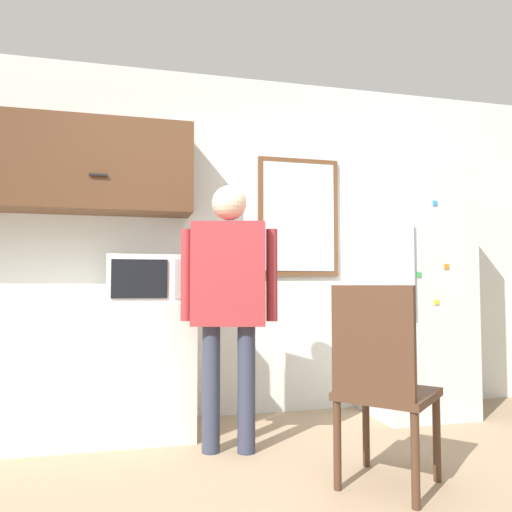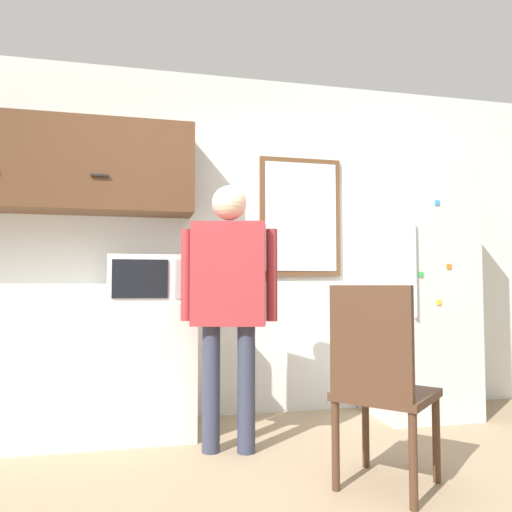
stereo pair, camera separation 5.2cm
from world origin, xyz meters
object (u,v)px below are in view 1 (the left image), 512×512
(refrigerator, at_px, (414,291))
(person, at_px, (229,288))
(chair, at_px, (381,378))
(microwave, at_px, (146,279))

(refrigerator, bearing_deg, person, -161.93)
(chair, bearing_deg, microwave, 1.11)
(person, bearing_deg, refrigerator, 33.62)
(person, relative_size, chair, 1.61)
(refrigerator, distance_m, chair, 1.65)
(microwave, bearing_deg, chair, -46.49)
(person, bearing_deg, microwave, 153.94)
(microwave, bearing_deg, refrigerator, 2.30)
(person, distance_m, refrigerator, 1.68)
(refrigerator, bearing_deg, microwave, -177.70)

